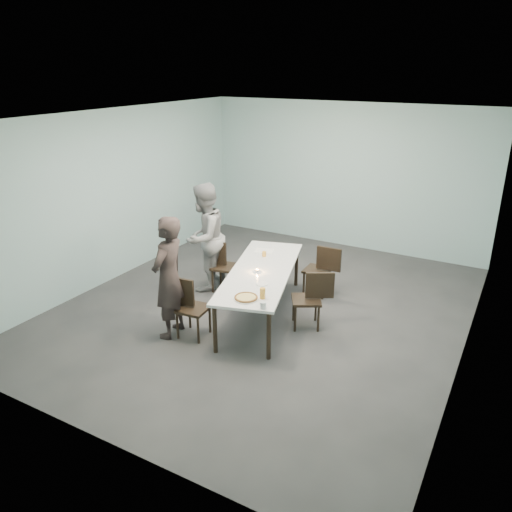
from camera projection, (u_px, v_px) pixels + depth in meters
The scene contains 16 objects.
ground at pixel (265, 308), 8.07m from camera, with size 7.00×7.00×0.00m, color #333335.
room_shell at pixel (266, 185), 7.34m from camera, with size 6.02×7.02×3.01m.
table at pixel (261, 274), 7.62m from camera, with size 1.59×2.75×0.75m.
chair_near_left at pixel (188, 303), 7.11m from camera, with size 0.63×0.46×0.87m.
chair_far_left at pixel (221, 262), 8.57m from camera, with size 0.64×0.48×0.87m.
chair_near_right at pixel (312, 296), 7.35m from camera, with size 0.65×0.57×0.87m.
chair_far_right at pixel (322, 267), 8.37m from camera, with size 0.62×0.43×0.87m.
diner_near at pixel (169, 278), 6.99m from camera, with size 0.65×0.43×1.79m, color black.
diner_far at pixel (204, 237), 8.49m from camera, with size 0.91×0.71×1.86m, color gray.
pizza at pixel (246, 298), 6.67m from camera, with size 0.34×0.34×0.04m.
side_plate at pixel (262, 284), 7.13m from camera, with size 0.18×0.18×0.01m, color white.
beer_glass at pixel (263, 293), 6.67m from camera, with size 0.08×0.08×0.15m, color gold.
water_tumbler at pixel (263, 305), 6.41m from camera, with size 0.08×0.08×0.09m, color silver.
tealight at pixel (257, 271), 7.53m from camera, with size 0.06×0.06×0.05m.
amber_tumbler at pixel (264, 254), 8.14m from camera, with size 0.07×0.07×0.08m, color gold.
menu at pixel (264, 251), 8.40m from camera, with size 0.30×0.22×0.01m, color silver.
Camera 1 is at (3.39, -6.38, 3.70)m, focal length 35.00 mm.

